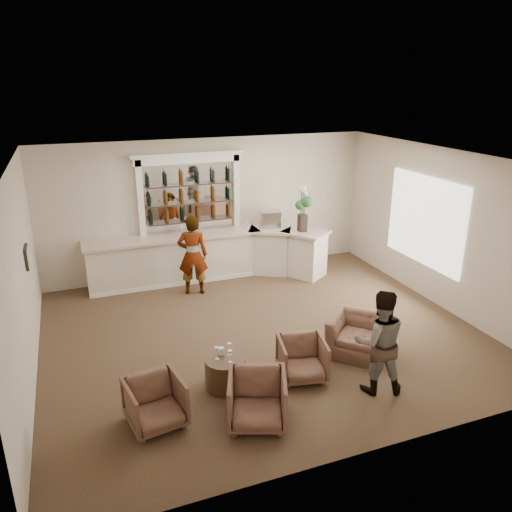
% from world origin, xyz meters
% --- Properties ---
extents(ground, '(8.00, 8.00, 0.00)m').
position_xyz_m(ground, '(0.00, 0.00, 0.00)').
color(ground, brown).
rests_on(ground, ground).
extents(room_shell, '(8.04, 7.02, 3.32)m').
position_xyz_m(room_shell, '(0.16, 0.71, 2.34)').
color(room_shell, beige).
rests_on(room_shell, ground).
extents(bar_counter, '(5.72, 1.80, 1.14)m').
position_xyz_m(bar_counter, '(-0.16, 3.00, 0.57)').
color(bar_counter, beige).
rests_on(bar_counter, ground).
extents(back_bar_alcove, '(2.64, 0.25, 3.00)m').
position_xyz_m(back_bar_alcove, '(-0.50, 3.41, 2.03)').
color(back_bar_alcove, white).
rests_on(back_bar_alcove, ground).
extents(cocktail_table, '(0.64, 0.64, 0.50)m').
position_xyz_m(cocktail_table, '(-1.18, -1.43, 0.25)').
color(cocktail_table, brown).
rests_on(cocktail_table, ground).
extents(sommelier, '(0.76, 0.60, 1.81)m').
position_xyz_m(sommelier, '(-0.75, 2.30, 0.91)').
color(sommelier, gray).
rests_on(sommelier, ground).
extents(guest, '(0.98, 0.87, 1.68)m').
position_xyz_m(guest, '(0.99, -2.34, 0.84)').
color(guest, gray).
rests_on(guest, ground).
extents(armchair_left, '(0.86, 0.88, 0.70)m').
position_xyz_m(armchair_left, '(-2.36, -1.96, 0.35)').
color(armchair_left, brown).
rests_on(armchair_left, ground).
extents(armchair_center, '(1.04, 1.06, 0.75)m').
position_xyz_m(armchair_center, '(-1.02, -2.43, 0.38)').
color(armchair_center, brown).
rests_on(armchair_center, ground).
extents(armchair_right, '(0.87, 0.89, 0.69)m').
position_xyz_m(armchair_right, '(0.06, -1.63, 0.34)').
color(armchair_right, brown).
rests_on(armchair_right, ground).
extents(armchair_far, '(1.39, 1.39, 0.68)m').
position_xyz_m(armchair_far, '(1.33, -1.31, 0.34)').
color(armchair_far, brown).
rests_on(armchair_far, ground).
extents(espresso_machine, '(0.52, 0.46, 0.40)m').
position_xyz_m(espresso_machine, '(1.38, 3.00, 1.34)').
color(espresso_machine, '#B7B7BB').
rests_on(espresso_machine, bar_counter).
extents(flower_vase, '(0.29, 0.29, 1.09)m').
position_xyz_m(flower_vase, '(1.97, 2.41, 1.75)').
color(flower_vase, black).
rests_on(flower_vase, bar_counter).
extents(wine_glass_bar_left, '(0.07, 0.07, 0.21)m').
position_xyz_m(wine_glass_bar_left, '(-0.79, 3.08, 1.25)').
color(wine_glass_bar_left, white).
rests_on(wine_glass_bar_left, bar_counter).
extents(wine_glass_bar_right, '(0.07, 0.07, 0.21)m').
position_xyz_m(wine_glass_bar_right, '(0.80, 3.06, 1.25)').
color(wine_glass_bar_right, white).
rests_on(wine_glass_bar_right, bar_counter).
extents(wine_glass_tbl_a, '(0.07, 0.07, 0.21)m').
position_xyz_m(wine_glass_tbl_a, '(-1.30, -1.40, 0.60)').
color(wine_glass_tbl_a, white).
rests_on(wine_glass_tbl_a, cocktail_table).
extents(wine_glass_tbl_b, '(0.07, 0.07, 0.21)m').
position_xyz_m(wine_glass_tbl_b, '(-1.08, -1.35, 0.60)').
color(wine_glass_tbl_b, white).
rests_on(wine_glass_tbl_b, cocktail_table).
extents(wine_glass_tbl_c, '(0.07, 0.07, 0.21)m').
position_xyz_m(wine_glass_tbl_c, '(-1.14, -1.56, 0.60)').
color(wine_glass_tbl_c, white).
rests_on(wine_glass_tbl_c, cocktail_table).
extents(napkin_holder, '(0.08, 0.08, 0.12)m').
position_xyz_m(napkin_holder, '(-1.20, -1.29, 0.56)').
color(napkin_holder, white).
rests_on(napkin_holder, cocktail_table).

